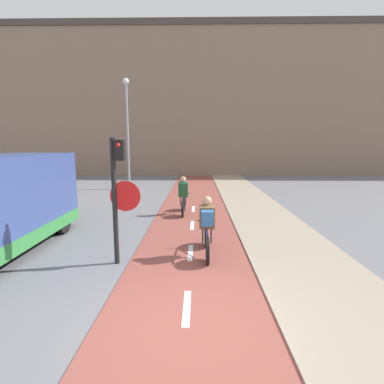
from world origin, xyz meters
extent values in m
plane|color=slate|center=(0.00, 0.00, 0.00)|extent=(120.00, 120.00, 0.00)
cube|color=brown|center=(0.00, 0.00, 0.01)|extent=(2.74, 60.00, 0.02)
cube|color=white|center=(0.00, 0.50, 0.02)|extent=(0.12, 1.10, 0.00)
cube|color=white|center=(0.00, 3.00, 0.02)|extent=(0.12, 1.10, 0.00)
cube|color=white|center=(0.00, 5.50, 0.02)|extent=(0.12, 1.10, 0.00)
cube|color=white|center=(0.00, 8.00, 0.02)|extent=(0.12, 1.10, 0.00)
cube|color=gray|center=(2.57, 0.00, 0.03)|extent=(2.40, 60.00, 0.05)
cube|color=#89705B|center=(0.00, 23.79, 5.98)|extent=(60.00, 5.00, 11.96)
cube|color=#473D38|center=(0.00, 23.79, 12.21)|extent=(60.00, 5.20, 0.50)
cylinder|color=black|center=(-1.64, 2.36, 1.40)|extent=(0.11, 0.11, 2.80)
cube|color=black|center=(-1.49, 2.36, 2.53)|extent=(0.20, 0.20, 0.44)
sphere|color=red|center=(-1.49, 2.25, 2.64)|extent=(0.09, 0.09, 0.09)
cone|color=red|center=(-1.41, 2.36, 1.54)|extent=(0.67, 0.01, 0.67)
cone|color=silver|center=(-1.41, 2.36, 1.54)|extent=(0.60, 0.02, 0.60)
cylinder|color=gray|center=(-3.96, 13.79, 3.05)|extent=(0.14, 0.14, 6.10)
sphere|color=silver|center=(-3.96, 13.79, 6.21)|extent=(0.36, 0.36, 0.36)
cylinder|color=black|center=(0.40, 2.35, 0.31)|extent=(0.07, 0.62, 0.62)
cylinder|color=black|center=(0.40, 3.48, 0.31)|extent=(0.07, 0.62, 0.62)
cylinder|color=navy|center=(0.40, 3.13, 0.48)|extent=(0.04, 0.72, 0.39)
cylinder|color=navy|center=(0.40, 2.60, 0.49)|extent=(0.04, 0.38, 0.41)
cylinder|color=navy|center=(0.40, 2.95, 0.67)|extent=(0.04, 1.05, 0.07)
cylinder|color=navy|center=(0.40, 2.56, 0.30)|extent=(0.04, 0.43, 0.05)
cylinder|color=black|center=(0.40, 3.48, 0.71)|extent=(0.46, 0.03, 0.03)
cube|color=brown|center=(0.40, 2.83, 0.97)|extent=(0.36, 0.31, 0.59)
sphere|color=tan|center=(0.40, 2.87, 1.35)|extent=(0.22, 0.22, 0.22)
cylinder|color=#232328|center=(0.30, 2.79, 0.54)|extent=(0.04, 0.07, 0.39)
cylinder|color=#232328|center=(0.50, 2.79, 0.54)|extent=(0.04, 0.07, 0.39)
cube|color=#3370B2|center=(0.40, 2.65, 0.99)|extent=(0.28, 0.23, 0.39)
cylinder|color=black|center=(-0.37, 6.67, 0.31)|extent=(0.07, 0.62, 0.62)
cylinder|color=black|center=(-0.37, 7.77, 0.31)|extent=(0.07, 0.62, 0.62)
cylinder|color=black|center=(-0.37, 7.43, 0.47)|extent=(0.04, 0.70, 0.39)
cylinder|color=black|center=(-0.37, 6.92, 0.49)|extent=(0.04, 0.36, 0.41)
cylinder|color=black|center=(-0.37, 7.26, 0.67)|extent=(0.04, 1.02, 0.07)
cylinder|color=black|center=(-0.37, 6.88, 0.30)|extent=(0.04, 0.42, 0.05)
cylinder|color=black|center=(-0.37, 7.77, 0.70)|extent=(0.46, 0.03, 0.03)
cube|color=#235B33|center=(-0.37, 7.14, 0.96)|extent=(0.36, 0.31, 0.59)
sphere|color=tan|center=(-0.37, 7.18, 1.34)|extent=(0.22, 0.22, 0.22)
cylinder|color=#232328|center=(-0.47, 7.11, 0.54)|extent=(0.04, 0.07, 0.39)
cylinder|color=#232328|center=(-0.27, 7.11, 0.54)|extent=(0.04, 0.07, 0.39)
cube|color=black|center=(-4.73, 5.51, 1.69)|extent=(1.73, 0.04, 0.70)
cylinder|color=black|center=(-5.60, 4.62, 0.35)|extent=(0.18, 0.70, 0.70)
cylinder|color=black|center=(-3.86, 4.62, 0.35)|extent=(0.18, 0.70, 0.70)
camera|label=1|loc=(0.17, -4.03, 2.66)|focal=28.00mm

